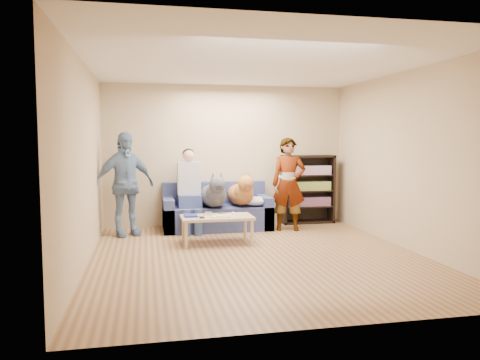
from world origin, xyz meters
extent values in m
plane|color=brown|center=(0.00, 0.00, 0.00)|extent=(5.00, 5.00, 0.00)
plane|color=white|center=(0.00, 0.00, 2.60)|extent=(5.00, 5.00, 0.00)
plane|color=tan|center=(0.00, 2.50, 1.30)|extent=(4.50, 0.00, 4.50)
plane|color=tan|center=(0.00, -2.50, 1.30)|extent=(4.50, 0.00, 4.50)
plane|color=tan|center=(-2.25, 0.00, 1.30)|extent=(0.00, 5.00, 5.00)
plane|color=tan|center=(2.25, 0.00, 1.30)|extent=(0.00, 5.00, 5.00)
ellipsoid|color=silver|center=(0.41, 1.87, 0.51)|extent=(0.47, 0.39, 0.16)
imported|color=gray|center=(0.97, 1.70, 0.82)|extent=(0.66, 0.50, 1.63)
imported|color=#6784A5|center=(-1.83, 1.80, 0.86)|extent=(1.10, 0.80, 1.73)
cube|color=white|center=(0.77, 1.50, 0.97)|extent=(0.05, 0.11, 0.03)
cube|color=navy|center=(-0.82, 0.99, 0.43)|extent=(0.20, 0.26, 0.03)
cube|color=silver|center=(-0.37, 0.84, 0.43)|extent=(0.26, 0.20, 0.02)
cube|color=#BAB095|center=(-0.34, 0.86, 0.44)|extent=(0.22, 0.17, 0.01)
cube|color=#ADACB1|center=(-0.54, 1.06, 0.45)|extent=(0.11, 0.06, 0.05)
cube|color=white|center=(-0.14, 1.04, 0.43)|extent=(0.04, 0.13, 0.03)
cube|color=white|center=(-0.06, 0.96, 0.43)|extent=(0.09, 0.06, 0.03)
cylinder|color=white|center=(-0.22, 0.92, 0.43)|extent=(0.07, 0.07, 0.02)
cylinder|color=white|center=(-0.22, 1.00, 0.43)|extent=(0.07, 0.07, 0.02)
cylinder|color=orange|center=(-0.44, 0.78, 0.42)|extent=(0.13, 0.06, 0.01)
cylinder|color=black|center=(-0.30, 1.12, 0.42)|extent=(0.13, 0.08, 0.01)
cube|color=black|center=(-0.67, 0.82, 0.43)|extent=(0.07, 0.12, 0.02)
cube|color=#515B93|center=(-0.25, 2.05, 0.21)|extent=(1.90, 0.85, 0.42)
cube|color=#515B93|center=(-0.25, 2.38, 0.62)|extent=(1.90, 0.18, 0.40)
cube|color=#515B93|center=(-1.11, 2.05, 0.29)|extent=(0.18, 0.85, 0.58)
cube|color=#515B93|center=(0.61, 2.05, 0.29)|extent=(0.18, 0.85, 0.58)
cube|color=#3F4D8A|center=(-0.74, 1.97, 0.53)|extent=(0.40, 0.38, 0.22)
cylinder|color=#455198|center=(-0.84, 1.55, 0.21)|extent=(0.14, 0.14, 0.47)
cylinder|color=#415F8F|center=(-0.64, 1.55, 0.21)|extent=(0.14, 0.14, 0.47)
cube|color=#B4B3B8|center=(-0.74, 2.07, 0.92)|extent=(0.40, 0.24, 0.58)
sphere|color=tan|center=(-0.74, 2.07, 1.32)|extent=(0.21, 0.21, 0.21)
ellipsoid|color=black|center=(-0.74, 2.10, 1.35)|extent=(0.22, 0.22, 0.19)
ellipsoid|color=#464750|center=(-0.33, 1.95, 0.61)|extent=(0.45, 0.93, 0.39)
sphere|color=#44474E|center=(-0.33, 1.62, 0.71)|extent=(0.34, 0.34, 0.34)
sphere|color=#4D4E57|center=(-0.33, 1.45, 0.86)|extent=(0.27, 0.27, 0.27)
cube|color=black|center=(-0.33, 1.32, 0.82)|extent=(0.09, 0.13, 0.08)
cone|color=#4D4E57|center=(-0.40, 1.47, 1.00)|extent=(0.09, 0.09, 0.13)
cone|color=#51535C|center=(-0.26, 1.47, 1.00)|extent=(0.09, 0.09, 0.13)
cylinder|color=#50555B|center=(-0.33, 2.37, 0.58)|extent=(0.05, 0.30, 0.18)
ellipsoid|color=#AD6134|center=(0.18, 2.04, 0.61)|extent=(0.44, 0.92, 0.38)
sphere|color=gold|center=(0.18, 1.74, 0.70)|extent=(0.33, 0.33, 0.33)
sphere|color=#AB6634|center=(0.18, 1.58, 0.86)|extent=(0.27, 0.27, 0.27)
cube|color=#59321E|center=(0.18, 1.47, 0.82)|extent=(0.08, 0.13, 0.08)
cone|color=#C8793D|center=(0.11, 1.61, 1.00)|extent=(0.08, 0.08, 0.13)
cone|color=#AA7B34|center=(0.24, 1.61, 1.00)|extent=(0.08, 0.08, 0.13)
cylinder|color=#A66733|center=(0.18, 2.43, 0.57)|extent=(0.05, 0.30, 0.18)
cube|color=tan|center=(-0.42, 0.94, 0.40)|extent=(1.10, 0.60, 0.04)
cylinder|color=tan|center=(-0.92, 0.69, 0.19)|extent=(0.05, 0.05, 0.38)
cylinder|color=tan|center=(0.08, 0.69, 0.19)|extent=(0.05, 0.05, 0.38)
cylinder|color=tan|center=(-0.92, 1.19, 0.19)|extent=(0.05, 0.05, 0.38)
cylinder|color=tan|center=(0.08, 1.19, 0.19)|extent=(0.05, 0.05, 0.38)
cube|color=black|center=(1.07, 2.32, 0.65)|extent=(0.04, 0.34, 1.30)
cube|color=black|center=(2.03, 2.32, 0.65)|extent=(0.04, 0.34, 1.30)
cube|color=black|center=(1.55, 2.32, 1.28)|extent=(1.00, 0.34, 0.04)
cube|color=black|center=(1.55, 2.32, 0.02)|extent=(1.00, 0.34, 0.04)
cube|color=black|center=(1.55, 2.48, 0.65)|extent=(1.00, 0.02, 1.30)
cube|color=black|center=(1.55, 2.32, 0.32)|extent=(0.94, 0.32, 0.03)
cube|color=black|center=(1.55, 2.32, 0.62)|extent=(0.94, 0.32, 0.02)
cube|color=black|center=(1.55, 2.32, 0.92)|extent=(0.94, 0.32, 0.02)
cube|color=#B23333|center=(1.55, 2.30, 0.42)|extent=(0.84, 0.24, 0.17)
cube|color=gold|center=(1.55, 2.30, 0.72)|extent=(0.84, 0.24, 0.17)
cube|color=#994C99|center=(1.55, 2.30, 1.02)|extent=(0.84, 0.24, 0.17)
camera|label=1|loc=(-1.49, -6.13, 1.60)|focal=35.00mm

